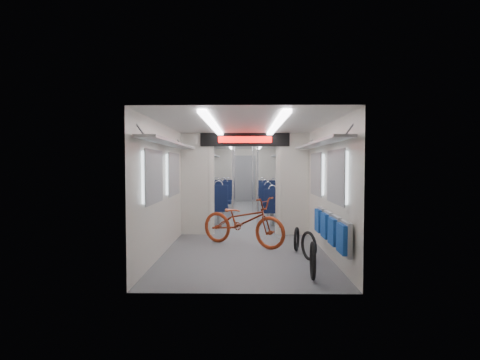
{
  "coord_description": "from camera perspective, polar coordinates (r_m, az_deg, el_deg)",
  "views": [
    {
      "loc": [
        0.02,
        -10.53,
        1.58
      ],
      "look_at": [
        -0.11,
        -1.97,
        1.24
      ],
      "focal_mm": 28.0,
      "sensor_mm": 36.0,
      "label": 1
    }
  ],
  "objects": [
    {
      "name": "seat_bay_near_left",
      "position": [
        11.0,
        -4.1,
        -2.95
      ],
      "size": [
        0.96,
        2.32,
        1.18
      ],
      "color": "black",
      "rests_on": "ground"
    },
    {
      "name": "stanchion_far_right",
      "position": [
        12.34,
        1.95,
        0.29
      ],
      "size": [
        0.05,
        0.05,
        2.3
      ],
      "primitive_type": "cylinder",
      "color": "silver",
      "rests_on": "ground"
    },
    {
      "name": "seat_bay_far_left",
      "position": [
        14.18,
        -2.98,
        -1.92
      ],
      "size": [
        0.9,
        2.04,
        1.09
      ],
      "color": "black",
      "rests_on": "ground"
    },
    {
      "name": "seat_bay_near_right",
      "position": [
        10.55,
        5.87,
        -3.41
      ],
      "size": [
        0.9,
        2.01,
        1.08
      ],
      "color": "black",
      "rests_on": "ground"
    },
    {
      "name": "stanchion_near_left",
      "position": [
        9.32,
        -1.1,
        -0.35
      ],
      "size": [
        0.04,
        0.04,
        2.3
      ],
      "primitive_type": "cylinder",
      "color": "silver",
      "rests_on": "ground"
    },
    {
      "name": "bike_hoop_a",
      "position": [
        5.35,
        11.03,
        -12.23
      ],
      "size": [
        0.1,
        0.53,
        0.53
      ],
      "primitive_type": "torus",
      "rotation": [
        1.57,
        0.0,
        1.48
      ],
      "color": "black",
      "rests_on": "ground"
    },
    {
      "name": "flip_bench",
      "position": [
        6.11,
        13.61,
        -7.17
      ],
      "size": [
        0.12,
        2.06,
        0.47
      ],
      "color": "gray",
      "rests_on": "carriage"
    },
    {
      "name": "bike_hoop_c",
      "position": [
        7.03,
        8.62,
        -9.08
      ],
      "size": [
        0.17,
        0.44,
        0.44
      ],
      "primitive_type": "torus",
      "rotation": [
        1.57,
        0.0,
        1.29
      ],
      "color": "black",
      "rests_on": "ground"
    },
    {
      "name": "seat_bay_far_right",
      "position": [
        14.3,
        4.55,
        -1.93
      ],
      "size": [
        0.89,
        1.97,
        1.07
      ],
      "color": "black",
      "rests_on": "ground"
    },
    {
      "name": "stanchion_far_left",
      "position": [
        12.27,
        -0.86,
        0.28
      ],
      "size": [
        0.04,
        0.04,
        2.3
      ],
      "primitive_type": "cylinder",
      "color": "silver",
      "rests_on": "ground"
    },
    {
      "name": "stanchion_near_right",
      "position": [
        9.23,
        2.7,
        -0.37
      ],
      "size": [
        0.04,
        0.04,
        2.3
      ],
      "primitive_type": "cylinder",
      "color": "silver",
      "rests_on": "ground"
    },
    {
      "name": "bicycle",
      "position": [
        7.35,
        0.44,
        -6.29
      ],
      "size": [
        1.9,
        1.49,
        0.96
      ],
      "primitive_type": "imported",
      "rotation": [
        0.0,
        0.0,
        1.03
      ],
      "color": "maroon",
      "rests_on": "ground"
    },
    {
      "name": "carriage",
      "position": [
        10.26,
        0.78,
        1.85
      ],
      "size": [
        12.0,
        12.02,
        2.31
      ],
      "color": "#515456",
      "rests_on": "ground"
    },
    {
      "name": "bike_hoop_b",
      "position": [
        6.38,
        10.43,
        -10.05
      ],
      "size": [
        0.21,
        0.47,
        0.49
      ],
      "primitive_type": "torus",
      "rotation": [
        1.57,
        0.0,
        1.91
      ],
      "color": "black",
      "rests_on": "ground"
    }
  ]
}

